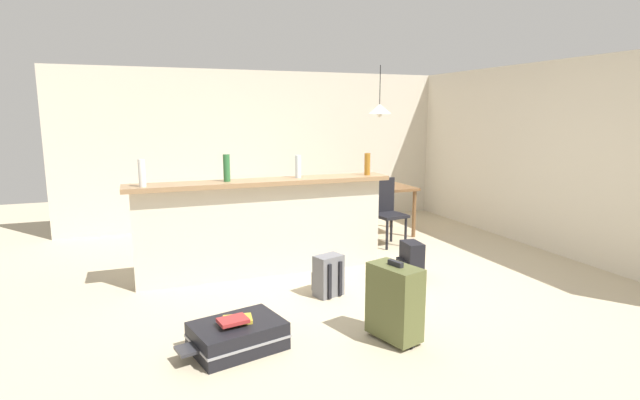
{
  "coord_description": "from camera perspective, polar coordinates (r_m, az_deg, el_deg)",
  "views": [
    {
      "loc": [
        -2.11,
        -4.85,
        1.83
      ],
      "look_at": [
        -0.01,
        0.66,
        0.78
      ],
      "focal_mm": 27.5,
      "sensor_mm": 36.0,
      "label": 1
    }
  ],
  "objects": [
    {
      "name": "backpack_grey",
      "position": [
        5.02,
        0.93,
        -8.84
      ],
      "size": [
        0.32,
        0.3,
        0.42
      ],
      "color": "slate",
      "rests_on": "ground_plane"
    },
    {
      "name": "pendant_lamp",
      "position": [
        7.25,
        6.95,
        10.47
      ],
      "size": [
        0.34,
        0.34,
        0.73
      ],
      "color": "black"
    },
    {
      "name": "dining_chair_near_partition",
      "position": [
        6.9,
        7.72,
        -0.97
      ],
      "size": [
        0.46,
        0.46,
        0.93
      ],
      "color": "black",
      "rests_on": "ground_plane"
    },
    {
      "name": "backpack_black",
      "position": [
        5.58,
        10.54,
        -7.03
      ],
      "size": [
        0.27,
        0.29,
        0.42
      ],
      "color": "black",
      "rests_on": "ground_plane"
    },
    {
      "name": "bottle_clear",
      "position": [
        5.61,
        -2.57,
        3.91
      ],
      "size": [
        0.07,
        0.07,
        0.26
      ],
      "primitive_type": "cylinder",
      "color": "silver",
      "rests_on": "bar_countertop"
    },
    {
      "name": "wall_back",
      "position": [
        8.2,
        -5.94,
        6.0
      ],
      "size": [
        6.6,
        0.1,
        2.5
      ],
      "primitive_type": "cube",
      "color": "beige",
      "rests_on": "ground_plane"
    },
    {
      "name": "suitcase_upright_olive",
      "position": [
        4.08,
        8.67,
        -11.6
      ],
      "size": [
        0.35,
        0.49,
        0.67
      ],
      "color": "#51562D",
      "rests_on": "ground_plane"
    },
    {
      "name": "bottle_amber",
      "position": [
        5.89,
        5.52,
        4.19
      ],
      "size": [
        0.07,
        0.07,
        0.26
      ],
      "primitive_type": "cylinder",
      "color": "#9E661E",
      "rests_on": "bar_countertop"
    },
    {
      "name": "book_stack",
      "position": [
        3.96,
        -9.82,
        -13.6
      ],
      "size": [
        0.29,
        0.26,
        0.06
      ],
      "color": "gold",
      "rests_on": "suitcase_flat_black"
    },
    {
      "name": "bar_countertop",
      "position": [
        5.49,
        -6.64,
        2.09
      ],
      "size": [
        2.96,
        0.4,
        0.05
      ],
      "primitive_type": "cube",
      "color": "#93704C",
      "rests_on": "partition_half_wall"
    },
    {
      "name": "bottle_white",
      "position": [
        5.23,
        -20.02,
        2.95
      ],
      "size": [
        0.07,
        0.07,
        0.28
      ],
      "primitive_type": "cylinder",
      "color": "silver",
      "rests_on": "bar_countertop"
    },
    {
      "name": "partition_half_wall",
      "position": [
        5.6,
        -6.52,
        -3.47
      ],
      "size": [
        2.8,
        0.2,
        1.05
      ],
      "primitive_type": "cube",
      "color": "beige",
      "rests_on": "ground_plane"
    },
    {
      "name": "suitcase_flat_black",
      "position": [
        4.03,
        -9.6,
        -15.32
      ],
      "size": [
        0.88,
        0.64,
        0.22
      ],
      "color": "black",
      "rests_on": "ground_plane"
    },
    {
      "name": "bottle_green",
      "position": [
        5.4,
        -10.81,
        3.69
      ],
      "size": [
        0.07,
        0.07,
        0.3
      ],
      "primitive_type": "cylinder",
      "color": "#2D6B38",
      "rests_on": "bar_countertop"
    },
    {
      "name": "ground_plane",
      "position": [
        5.61,
        2.5,
        -9.23
      ],
      "size": [
        13.0,
        13.0,
        0.05
      ],
      "primitive_type": "cube",
      "color": "#BCAD8E"
    },
    {
      "name": "dining_table",
      "position": [
        7.41,
        6.36,
        0.85
      ],
      "size": [
        1.1,
        0.8,
        0.74
      ],
      "color": "brown",
      "rests_on": "ground_plane"
    },
    {
      "name": "wall_right",
      "position": [
        7.31,
        24.17,
        4.68
      ],
      "size": [
        0.1,
        6.0,
        2.5
      ],
      "primitive_type": "cube",
      "color": "beige",
      "rests_on": "ground_plane"
    }
  ]
}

